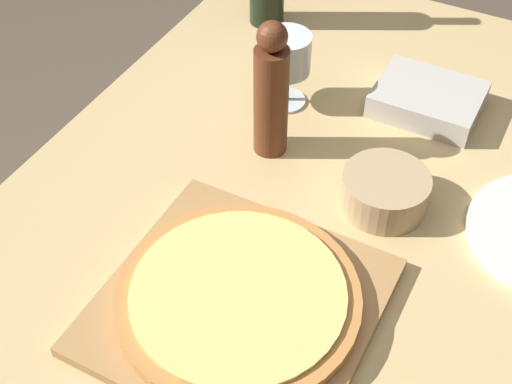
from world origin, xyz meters
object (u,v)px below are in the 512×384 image
pizza (238,297)px  small_bowl (385,191)px  pepper_mill (271,93)px  wine_glass (287,56)px

pizza → small_bowl: (0.10, 0.27, -0.00)m
pepper_mill → wine_glass: size_ratio=1.75×
pepper_mill → small_bowl: size_ratio=1.80×
small_bowl → pizza: bearing=-110.5°
pizza → pepper_mill: bearing=109.4°
pizza → small_bowl: 0.29m
pizza → wine_glass: 0.46m
wine_glass → small_bowl: bearing=-33.3°
pizza → pepper_mill: (-0.11, 0.31, 0.08)m
pepper_mill → wine_glass: (-0.03, 0.12, -0.02)m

